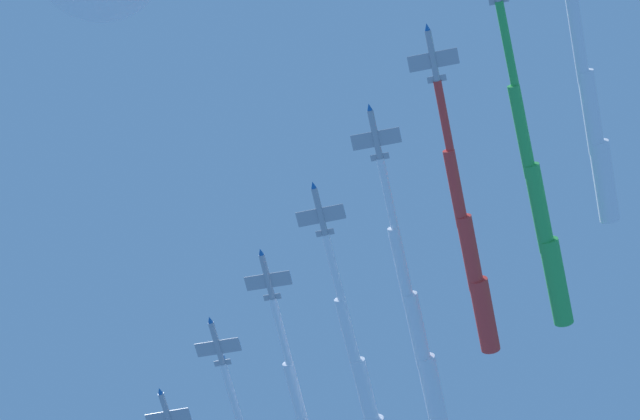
{
  "coord_description": "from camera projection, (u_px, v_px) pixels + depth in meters",
  "views": [
    {
      "loc": [
        26.53,
        53.87,
        4.31
      ],
      "look_at": [
        0.0,
        0.0,
        177.64
      ],
      "focal_mm": 59.86,
      "sensor_mm": 36.0,
      "label": 1
    }
  ],
  "objects": [
    {
      "name": "jet_lead",
      "position": [
        592.0,
        113.0,
        178.94
      ],
      "size": [
        41.49,
        49.33,
        3.84
      ],
      "color": "#9EA3AD"
    },
    {
      "name": "jet_port_mid",
      "position": [
        418.0,
        331.0,
        191.24
      ],
      "size": [
        41.78,
        50.34,
        3.9
      ],
      "color": "#9EA3AD"
    },
    {
      "name": "jet_port_inner",
      "position": [
        541.0,
        211.0,
        183.92
      ],
      "size": [
        46.66,
        53.68,
        3.89
      ],
      "color": "#9EA3AD"
    },
    {
      "name": "jet_starboard_mid",
      "position": [
        367.0,
        395.0,
        193.7
      ],
      "size": [
        41.23,
        48.55,
        3.83
      ],
      "color": "#9EA3AD"
    },
    {
      "name": "jet_starboard_inner",
      "position": [
        471.0,
        254.0,
        187.72
      ],
      "size": [
        40.45,
        48.7,
        3.91
      ],
      "color": "#9EA3AD"
    }
  ]
}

